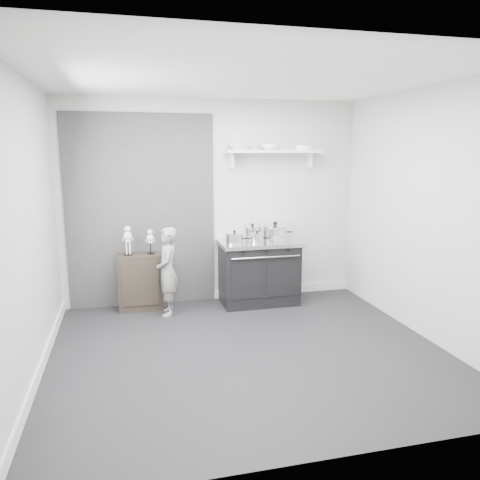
{
  "coord_description": "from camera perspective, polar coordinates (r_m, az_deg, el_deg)",
  "views": [
    {
      "loc": [
        -1.15,
        -4.37,
        2.04
      ],
      "look_at": [
        0.16,
        0.95,
        0.98
      ],
      "focal_mm": 35.0,
      "sensor_mm": 36.0,
      "label": 1
    }
  ],
  "objects": [
    {
      "name": "stove",
      "position": [
        6.3,
        2.3,
        -3.88
      ],
      "size": [
        1.06,
        0.66,
        0.85
      ],
      "color": "black",
      "rests_on": "ground"
    },
    {
      "name": "pot_back_right",
      "position": [
        6.38,
        4.3,
        1.0
      ],
      "size": [
        0.42,
        0.33,
        0.24
      ],
      "color": "silver",
      "rests_on": "stove"
    },
    {
      "name": "ground",
      "position": [
        4.96,
        0.84,
        -13.34
      ],
      "size": [
        4.0,
        4.0,
        0.0
      ],
      "primitive_type": "plane",
      "color": "black",
      "rests_on": "ground"
    },
    {
      "name": "skeleton_full",
      "position": [
        6.08,
        -13.52,
        0.2
      ],
      "size": [
        0.12,
        0.08,
        0.43
      ],
      "primitive_type": null,
      "color": "silver",
      "rests_on": "side_cabinet"
    },
    {
      "name": "bowl_small",
      "position": [
        6.33,
        3.65,
        11.25
      ],
      "size": [
        0.23,
        0.23,
        0.07
      ],
      "primitive_type": "imported",
      "color": "white",
      "rests_on": "wall_shelf"
    },
    {
      "name": "bowl_large",
      "position": [
        6.22,
        -0.05,
        11.29
      ],
      "size": [
        0.3,
        0.3,
        0.07
      ],
      "primitive_type": "imported",
      "color": "white",
      "rests_on": "wall_shelf"
    },
    {
      "name": "room_shell",
      "position": [
        4.66,
        -0.63,
        6.01
      ],
      "size": [
        4.02,
        3.62,
        2.71
      ],
      "color": "#AEAEAC",
      "rests_on": "ground"
    },
    {
      "name": "skeleton_torso",
      "position": [
        6.1,
        -10.88,
        0.0
      ],
      "size": [
        0.1,
        0.07,
        0.37
      ],
      "primitive_type": null,
      "color": "silver",
      "rests_on": "side_cabinet"
    },
    {
      "name": "side_cabinet",
      "position": [
        6.21,
        -12.08,
        -4.99
      ],
      "size": [
        0.55,
        0.32,
        0.72
      ],
      "primitive_type": "cube",
      "color": "black",
      "rests_on": "ground"
    },
    {
      "name": "child",
      "position": [
        5.88,
        -8.81,
        -3.81
      ],
      "size": [
        0.3,
        0.43,
        1.11
      ],
      "primitive_type": "imported",
      "rotation": [
        0.0,
        0.0,
        -1.66
      ],
      "color": "gray",
      "rests_on": "ground"
    },
    {
      "name": "pot_back_left",
      "position": [
        6.3,
        1.53,
        0.9
      ],
      "size": [
        0.32,
        0.23,
        0.22
      ],
      "color": "silver",
      "rests_on": "stove"
    },
    {
      "name": "plate_stack",
      "position": [
        6.5,
        7.82,
        11.11
      ],
      "size": [
        0.24,
        0.24,
        0.06
      ],
      "primitive_type": "cylinder",
      "color": "white",
      "rests_on": "wall_shelf"
    },
    {
      "name": "pot_front_center",
      "position": [
        6.05,
        2.1,
        0.25
      ],
      "size": [
        0.27,
        0.18,
        0.16
      ],
      "color": "silver",
      "rests_on": "stove"
    },
    {
      "name": "wall_shelf",
      "position": [
        6.36,
        4.09,
        10.63
      ],
      "size": [
        1.3,
        0.26,
        0.24
      ],
      "color": "silver",
      "rests_on": "room_shell"
    },
    {
      "name": "pot_front_left",
      "position": [
        6.0,
        -0.68,
        0.21
      ],
      "size": [
        0.31,
        0.22,
        0.18
      ],
      "color": "silver",
      "rests_on": "stove"
    }
  ]
}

